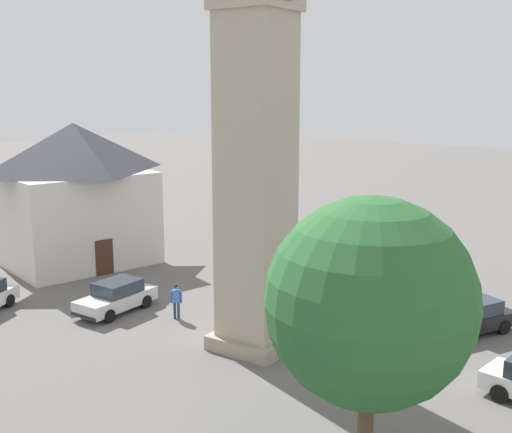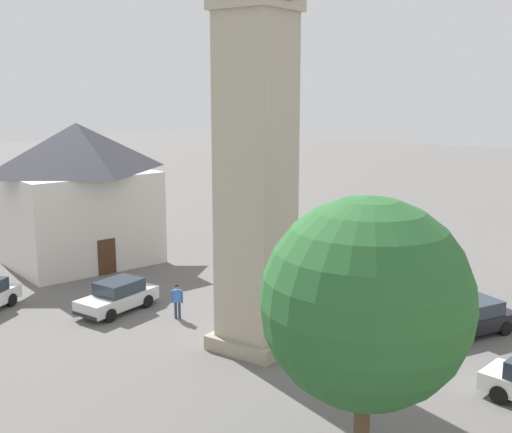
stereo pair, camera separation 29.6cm
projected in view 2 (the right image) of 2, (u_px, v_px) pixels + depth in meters
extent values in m
plane|color=#605E5B|center=(256.00, 346.00, 26.86)|extent=(200.00, 200.00, 0.00)
cube|color=gray|center=(256.00, 339.00, 26.80)|extent=(3.13, 3.13, 0.60)
cube|color=#ADA38E|center=(256.00, 180.00, 25.46)|extent=(2.51, 2.51, 12.99)
cube|color=silver|center=(117.00, 300.00, 30.92)|extent=(4.12, 1.75, 0.64)
cube|color=#28333D|center=(119.00, 287.00, 30.92)|extent=(2.12, 1.58, 0.64)
cylinder|color=black|center=(110.00, 315.00, 29.54)|extent=(0.64, 0.23, 0.64)
cylinder|color=black|center=(87.00, 309.00, 30.43)|extent=(0.64, 0.23, 0.64)
cylinder|color=black|center=(147.00, 301.00, 31.52)|extent=(0.64, 0.23, 0.64)
cylinder|color=black|center=(124.00, 295.00, 32.41)|extent=(0.64, 0.23, 0.64)
cube|color=black|center=(85.00, 316.00, 29.33)|extent=(0.14, 1.67, 0.16)
cylinder|color=black|center=(11.00, 300.00, 31.72)|extent=(0.68, 0.42, 0.64)
cube|color=black|center=(472.00, 321.00, 28.05)|extent=(4.42, 3.41, 0.64)
cube|color=#28333D|center=(475.00, 307.00, 27.99)|extent=(2.58, 2.36, 0.64)
cylinder|color=black|center=(464.00, 338.00, 26.85)|extent=(0.67, 0.49, 0.64)
cylinder|color=black|center=(437.00, 326.00, 28.25)|extent=(0.67, 0.49, 0.64)
cylinder|color=black|center=(505.00, 328.00, 27.95)|extent=(0.67, 0.49, 0.64)
cylinder|color=black|center=(478.00, 317.00, 29.35)|extent=(0.67, 0.49, 0.64)
cube|color=black|center=(437.00, 334.00, 27.18)|extent=(0.88, 1.53, 0.16)
cylinder|color=black|center=(499.00, 395.00, 21.89)|extent=(0.32, 0.67, 0.64)
cylinder|color=#2D3351|center=(176.00, 310.00, 29.97)|extent=(0.13, 0.13, 0.82)
cylinder|color=#2D3351|center=(179.00, 310.00, 29.96)|extent=(0.13, 0.13, 0.82)
cube|color=#386BB7|center=(177.00, 296.00, 29.82)|extent=(0.37, 0.42, 0.60)
cylinder|color=#386BB7|center=(172.00, 297.00, 29.86)|extent=(0.09, 0.09, 0.60)
cylinder|color=#386BB7|center=(182.00, 297.00, 29.81)|extent=(0.09, 0.09, 0.60)
sphere|color=#9E7051|center=(177.00, 287.00, 29.74)|extent=(0.22, 0.22, 0.22)
sphere|color=black|center=(177.00, 286.00, 29.72)|extent=(0.20, 0.20, 0.20)
cylinder|color=brown|center=(362.00, 426.00, 17.42)|extent=(0.44, 0.44, 3.19)
sphere|color=#28602D|center=(366.00, 302.00, 16.71)|extent=(5.67, 5.67, 5.67)
cube|color=beige|center=(81.00, 218.00, 39.17)|extent=(9.65, 8.56, 5.69)
pyramid|color=#383842|center=(77.00, 148.00, 38.31)|extent=(10.13, 8.98, 2.98)
cube|color=#422819|center=(107.00, 257.00, 37.00)|extent=(1.08, 0.37, 2.10)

